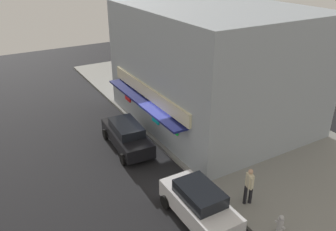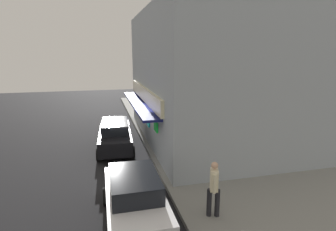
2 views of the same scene
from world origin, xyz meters
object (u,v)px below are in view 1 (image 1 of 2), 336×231
Objects in this scene: trash_can at (186,131)px; pedestrian at (249,185)px; traffic_light at (191,102)px; fire_hydrant at (280,224)px; parked_car_black at (127,135)px; potted_plant_by_doorway at (157,100)px; parked_car_white at (199,204)px.

pedestrian is at bearing -7.55° from trash_can.
fire_hydrant is at bearing 1.28° from traffic_light.
parked_car_black reaches higher than fire_hydrant.
traffic_light is 2.91× the size of pedestrian.
traffic_light is 1.15× the size of parked_car_black.
parked_car_black is at bearing -161.00° from pedestrian.
parked_car_white is (11.03, -3.96, 0.14)m from potted_plant_by_doorway.
traffic_light is 5.38m from parked_car_white.
parked_car_white is 0.86× the size of parked_car_black.
potted_plant_by_doorway is (-13.40, 1.61, 0.16)m from fire_hydrant.
fire_hydrant is 3.35m from parked_car_white.
pedestrian is 0.39× the size of parked_car_black.
parked_car_white is at bearing -28.38° from traffic_light.
potted_plant_by_doorway is at bearing 160.25° from parked_car_white.
parked_car_white is 7.18m from parked_car_black.
parked_car_black is at bearing -46.88° from potted_plant_by_doorway.
pedestrian is 2.48m from parked_car_white.
pedestrian is (6.51, -0.86, 0.55)m from trash_can.
parked_car_black is (-7.17, -0.15, -0.05)m from parked_car_white.
potted_plant_by_doorway is 0.22× the size of parked_car_black.
traffic_light is 3.77m from trash_can.
fire_hydrant is 2.10m from pedestrian.
traffic_light is 5.81× the size of trash_can.
parked_car_black is (-1.02, -3.46, 0.20)m from trash_can.
traffic_light reaches higher than parked_car_black.
fire_hydrant is 0.21× the size of parked_car_white.
parked_car_white is (6.15, -3.30, 0.25)m from trash_can.
fire_hydrant is 0.47× the size of pedestrian.
parked_car_white is at bearing -28.21° from trash_can.
fire_hydrant is at bearing -6.35° from trash_can.
parked_car_white is at bearing -135.23° from fire_hydrant.
pedestrian reaches higher than fire_hydrant.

